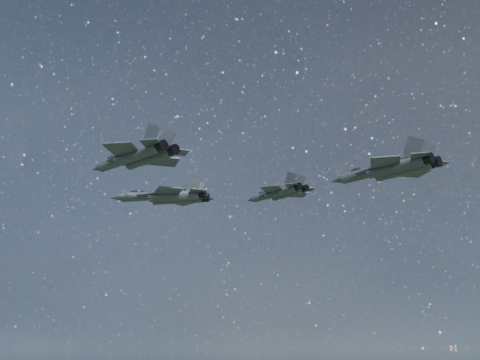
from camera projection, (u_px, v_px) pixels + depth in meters
The scene contains 4 objects.
jet_lead at pixel (168, 196), 91.02m from camera, with size 17.30×11.42×4.42m.
jet_left at pixel (280, 192), 100.74m from camera, with size 15.49×10.46×3.90m.
jet_right at pixel (137, 156), 80.73m from camera, with size 19.01×13.24×4.78m.
jet_slot at pixel (391, 169), 83.57m from camera, with size 19.18×13.16×4.81m.
Camera 1 is at (48.50, -71.96, 123.35)m, focal length 42.00 mm.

